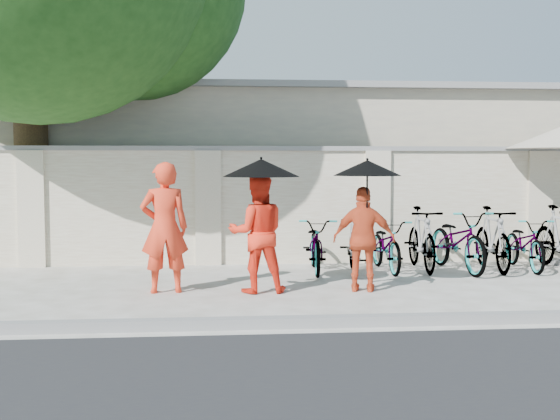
{
  "coord_description": "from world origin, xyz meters",
  "views": [
    {
      "loc": [
        -0.83,
        -9.21,
        1.82
      ],
      "look_at": [
        0.08,
        1.02,
        1.1
      ],
      "focal_mm": 45.0,
      "sensor_mm": 36.0,
      "label": 1
    }
  ],
  "objects": [
    {
      "name": "building_behind",
      "position": [
        2.0,
        7.0,
        1.6
      ],
      "size": [
        14.0,
        6.0,
        3.2
      ],
      "primitive_type": "cube",
      "color": "#BEB497",
      "rests_on": "ground"
    },
    {
      "name": "compound_wall",
      "position": [
        1.0,
        3.2,
        1.0
      ],
      "size": [
        20.0,
        0.3,
        2.0
      ],
      "primitive_type": "cube",
      "color": "silver",
      "rests_on": "ground"
    },
    {
      "name": "bike_6",
      "position": [
        4.29,
        2.03,
        0.44
      ],
      "size": [
        0.67,
        1.69,
        0.87
      ],
      "primitive_type": "imported",
      "rotation": [
        0.0,
        0.0,
        -0.05
      ],
      "color": "slate",
      "rests_on": "ground"
    },
    {
      "name": "parasol_center",
      "position": [
        -0.24,
        0.32,
        1.73
      ],
      "size": [
        1.06,
        1.06,
        0.91
      ],
      "color": "black",
      "rests_on": "ground"
    },
    {
      "name": "bike_5",
      "position": [
        3.7,
        1.98,
        0.53
      ],
      "size": [
        0.61,
        1.79,
        1.06
      ],
      "primitive_type": "imported",
      "rotation": [
        0.0,
        0.0,
        -0.06
      ],
      "color": "slate",
      "rests_on": "ground"
    },
    {
      "name": "monk_left",
      "position": [
        -1.57,
        0.5,
        0.9
      ],
      "size": [
        0.71,
        0.52,
        1.81
      ],
      "primitive_type": "imported",
      "rotation": [
        0.0,
        0.0,
        3.28
      ],
      "color": "#F5391D",
      "rests_on": "ground"
    },
    {
      "name": "bike_0",
      "position": [
        0.77,
        2.08,
        0.45
      ],
      "size": [
        0.73,
        1.75,
        0.9
      ],
      "primitive_type": "imported",
      "rotation": [
        0.0,
        0.0,
        -0.08
      ],
      "color": "slate",
      "rests_on": "ground"
    },
    {
      "name": "bike_3",
      "position": [
        2.53,
        2.09,
        0.53
      ],
      "size": [
        0.58,
        1.78,
        1.06
      ],
      "primitive_type": "imported",
      "rotation": [
        0.0,
        0.0,
        -0.05
      ],
      "color": "slate",
      "rests_on": "ground"
    },
    {
      "name": "monk_right",
      "position": [
        1.19,
        0.34,
        0.73
      ],
      "size": [
        0.92,
        0.56,
        1.47
      ],
      "primitive_type": "imported",
      "rotation": [
        0.0,
        0.0,
        2.89
      ],
      "color": "#D44A23",
      "rests_on": "ground"
    },
    {
      "name": "monk_center",
      "position": [
        -0.29,
        0.4,
        0.82
      ],
      "size": [
        0.83,
        0.66,
        1.65
      ],
      "primitive_type": "imported",
      "rotation": [
        0.0,
        0.0,
        3.19
      ],
      "color": "#FA2E17",
      "rests_on": "ground"
    },
    {
      "name": "ground",
      "position": [
        0.0,
        0.0,
        0.0
      ],
      "size": [
        80.0,
        80.0,
        0.0
      ],
      "primitive_type": "plane",
      "color": "silver"
    },
    {
      "name": "bike_2",
      "position": [
        1.94,
        2.08,
        0.43
      ],
      "size": [
        0.62,
        1.67,
        0.87
      ],
      "primitive_type": "imported",
      "rotation": [
        0.0,
        0.0,
        0.03
      ],
      "color": "slate",
      "rests_on": "ground"
    },
    {
      "name": "bike_1",
      "position": [
        1.36,
        1.89,
        0.48
      ],
      "size": [
        0.64,
        1.65,
        0.96
      ],
      "primitive_type": "imported",
      "rotation": [
        0.0,
        0.0,
        -0.12
      ],
      "color": "slate",
      "rests_on": "ground"
    },
    {
      "name": "kerb",
      "position": [
        0.0,
        -1.7,
        0.06
      ],
      "size": [
        40.0,
        0.16,
        0.12
      ],
      "primitive_type": "cube",
      "color": "gray",
      "rests_on": "ground"
    },
    {
      "name": "bike_4",
      "position": [
        3.12,
        1.98,
        0.51
      ],
      "size": [
        0.9,
        2.0,
        1.02
      ],
      "primitive_type": "imported",
      "rotation": [
        0.0,
        0.0,
        0.12
      ],
      "color": "slate",
      "rests_on": "ground"
    },
    {
      "name": "parasol_right",
      "position": [
        1.21,
        0.26,
        1.72
      ],
      "size": [
        0.94,
        0.94,
        1.0
      ],
      "color": "black",
      "rests_on": "ground"
    }
  ]
}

